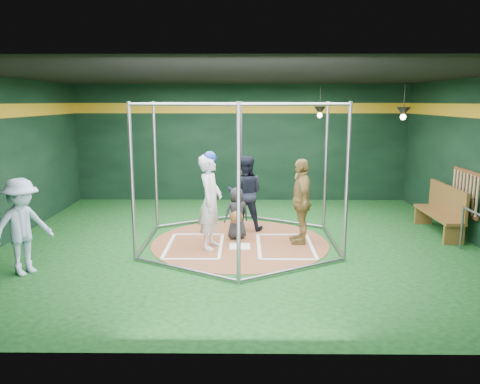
{
  "coord_description": "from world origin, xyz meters",
  "views": [
    {
      "loc": [
        0.09,
        -9.68,
        3.0
      ],
      "look_at": [
        0.0,
        0.1,
        1.1
      ],
      "focal_mm": 35.0,
      "sensor_mm": 36.0,
      "label": 1
    }
  ],
  "objects_px": {
    "batter_figure": "(210,201)",
    "dugout_bench": "(442,209)",
    "umpire": "(245,193)",
    "visitor_leopard": "(301,201)"
  },
  "relations": [
    {
      "from": "visitor_leopard",
      "to": "batter_figure",
      "type": "bearing_deg",
      "value": -80.21
    },
    {
      "from": "batter_figure",
      "to": "dugout_bench",
      "type": "distance_m",
      "value": 5.38
    },
    {
      "from": "umpire",
      "to": "dugout_bench",
      "type": "relative_size",
      "value": 0.91
    },
    {
      "from": "dugout_bench",
      "to": "visitor_leopard",
      "type": "bearing_deg",
      "value": -167.16
    },
    {
      "from": "visitor_leopard",
      "to": "umpire",
      "type": "xyz_separation_m",
      "value": [
        -1.18,
        1.01,
        -0.03
      ]
    },
    {
      "from": "visitor_leopard",
      "to": "dugout_bench",
      "type": "relative_size",
      "value": 0.94
    },
    {
      "from": "dugout_bench",
      "to": "batter_figure",
      "type": "bearing_deg",
      "value": -167.53
    },
    {
      "from": "batter_figure",
      "to": "umpire",
      "type": "relative_size",
      "value": 1.14
    },
    {
      "from": "batter_figure",
      "to": "visitor_leopard",
      "type": "bearing_deg",
      "value": 11.83
    },
    {
      "from": "batter_figure",
      "to": "dugout_bench",
      "type": "xyz_separation_m",
      "value": [
        5.24,
        1.16,
        -0.43
      ]
    }
  ]
}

